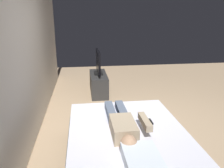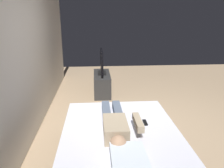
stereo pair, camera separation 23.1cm
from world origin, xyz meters
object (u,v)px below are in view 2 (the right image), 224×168
Objects in this scene: remote at (145,122)px; tv at (102,63)px; bed at (121,150)px; pillow at (129,161)px; tv_stand at (102,83)px; person at (116,124)px.

tv is at bearing 9.98° from remote.
bed is 2.99m from tv.
pillow is 3.62m from tv.
pillow is 0.44× the size of tv_stand.
person reaches higher than pillow.
tv reaches higher than pillow.
remote is at bearing -21.87° from pillow.
tv_stand is at bearing 2.78° from bed.
bed is at bearing -177.22° from tv_stand.
tv is at bearing 0.00° from tv_stand.
bed is 0.75m from pillow.
bed reaches higher than tv_stand.
person reaches higher than remote.
tv is (3.61, 0.14, 0.18)m from pillow.
pillow is at bearing -177.74° from tv_stand.
tv_stand is 0.53m from tv.
remote reaches higher than tv_stand.
tv_stand is at bearing 1.58° from person.
remote is 2.81m from tv.
person is 1.15× the size of tv_stand.
bed is 0.36m from person.
bed is 0.48m from remote.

